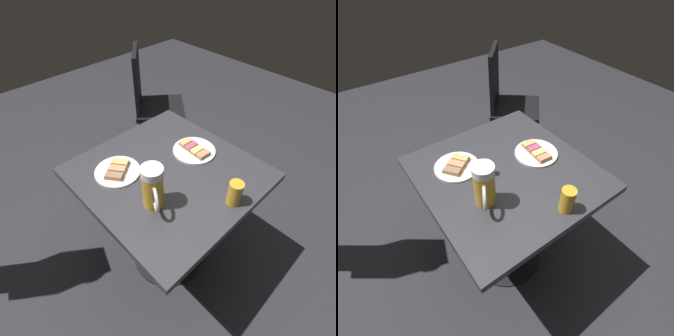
% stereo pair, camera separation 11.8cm
% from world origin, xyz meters
% --- Properties ---
extents(ground_plane, '(6.00, 6.00, 0.00)m').
position_xyz_m(ground_plane, '(0.00, 0.00, 0.00)').
color(ground_plane, '#28282D').
extents(cafe_table, '(0.76, 0.75, 0.74)m').
position_xyz_m(cafe_table, '(0.00, 0.00, 0.58)').
color(cafe_table, black).
rests_on(cafe_table, ground_plane).
extents(plate_near, '(0.21, 0.21, 0.03)m').
position_xyz_m(plate_near, '(0.15, 0.17, 0.75)').
color(plate_near, white).
rests_on(plate_near, cafe_table).
extents(plate_far, '(0.21, 0.21, 0.03)m').
position_xyz_m(plate_far, '(0.01, -0.19, 0.75)').
color(plate_far, white).
rests_on(plate_far, cafe_table).
extents(beer_mug, '(0.14, 0.10, 0.19)m').
position_xyz_m(beer_mug, '(-0.10, 0.17, 0.84)').
color(beer_mug, gold).
rests_on(beer_mug, cafe_table).
extents(beer_glass_small, '(0.06, 0.06, 0.11)m').
position_xyz_m(beer_glass_small, '(-0.31, -0.06, 0.79)').
color(beer_glass_small, gold).
rests_on(beer_glass_small, cafe_table).
extents(salt_shaker, '(0.03, 0.03, 0.07)m').
position_xyz_m(salt_shaker, '(0.03, 0.07, 0.78)').
color(salt_shaker, silver).
rests_on(salt_shaker, cafe_table).
extents(cafe_chair, '(0.54, 0.54, 0.92)m').
position_xyz_m(cafe_chair, '(0.84, -0.62, 0.53)').
color(cafe_chair, black).
rests_on(cafe_chair, ground_plane).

